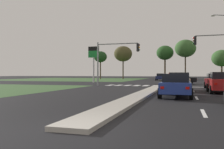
{
  "coord_description": "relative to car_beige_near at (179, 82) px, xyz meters",
  "views": [
    {
      "loc": [
        2.83,
        -5.54,
        1.48
      ],
      "look_at": [
        -7.5,
        29.27,
        1.36
      ],
      "focal_mm": 39.61,
      "sensor_mm": 36.0,
      "label": 1
    }
  ],
  "objects": [
    {
      "name": "car_beige_near",
      "position": [
        0.0,
        0.0,
        0.0
      ],
      "size": [
        1.97,
        4.14,
        1.58
      ],
      "color": "#BCAD8E",
      "rests_on": "ground"
    },
    {
      "name": "crosswalk_bar_near",
      "position": [
        -8.76,
        8.43,
        -0.8
      ],
      "size": [
        0.7,
        2.8,
        0.01
      ],
      "primitive_type": "cube",
      "color": "silver",
      "rests_on": "ground"
    },
    {
      "name": "crosswalk_bar_second",
      "position": [
        -7.61,
        8.43,
        -0.8
      ],
      "size": [
        0.7,
        2.8,
        0.01
      ],
      "primitive_type": "cube",
      "color": "silver",
      "rests_on": "ground"
    },
    {
      "name": "treeline_third",
      "position": [
        -4.74,
        45.76,
        6.25
      ],
      "size": [
        4.52,
        4.52,
        9.03
      ],
      "color": "#423323",
      "rests_on": "ground"
    },
    {
      "name": "grass_verge_far_left",
      "position": [
        -27.86,
        38.13,
        -0.8
      ],
      "size": [
        35.0,
        35.0,
        0.01
      ],
      "primitive_type": "cube",
      "color": "#385B2D",
      "rests_on": "ground"
    },
    {
      "name": "treeline_second",
      "position": [
        -16.37,
        45.88,
        6.27
      ],
      "size": [
        5.12,
        5.12,
        9.27
      ],
      "color": "#423323",
      "rests_on": "ground"
    },
    {
      "name": "lane_dash_second",
      "position": [
        1.14,
        -6.08,
        -0.8
      ],
      "size": [
        0.14,
        2.0,
        0.01
      ],
      "primitive_type": "cube",
      "color": "silver",
      "rests_on": "ground"
    },
    {
      "name": "ground_plane",
      "position": [
        -2.36,
        13.63,
        -0.81
      ],
      "size": [
        200.0,
        200.0,
        0.0
      ],
      "primitive_type": "plane",
      "color": "black"
    },
    {
      "name": "traffic_signal_near_right",
      "position": [
        3.86,
        7.03,
        3.22
      ],
      "size": [
        4.05,
        0.32,
        5.93
      ],
      "color": "gray",
      "rests_on": "ground"
    },
    {
      "name": "traffic_signal_near_left",
      "position": [
        -7.93,
        7.03,
        2.95
      ],
      "size": [
        5.39,
        0.32,
        5.37
      ],
      "color": "gray",
      "rests_on": "ground"
    },
    {
      "name": "lane_dash_third",
      "position": [
        1.14,
        -0.08,
        -0.8
      ],
      "size": [
        0.14,
        2.0,
        0.01
      ],
      "primitive_type": "cube",
      "color": "silver",
      "rests_on": "ground"
    },
    {
      "name": "crosswalk_bar_third",
      "position": [
        -6.46,
        8.43,
        -0.8
      ],
      "size": [
        0.7,
        2.8,
        0.01
      ],
      "primitive_type": "cube",
      "color": "silver",
      "rests_on": "ground"
    },
    {
      "name": "treeline_fourth",
      "position": [
        0.52,
        42.31,
        6.95
      ],
      "size": [
        5.16,
        5.16,
        9.97
      ],
      "color": "#423323",
      "rests_on": "ground"
    },
    {
      "name": "crosswalk_bar_fifth",
      "position": [
        -4.16,
        8.43,
        -0.8
      ],
      "size": [
        0.7,
        2.8,
        0.01
      ],
      "primitive_type": "cube",
      "color": "silver",
      "rests_on": "ground"
    },
    {
      "name": "stop_bar_near",
      "position": [
        1.44,
        6.63,
        -0.8
      ],
      "size": [
        6.4,
        0.5,
        0.01
      ],
      "primitive_type": "cube",
      "color": "silver",
      "rests_on": "ground"
    },
    {
      "name": "median_island_near",
      "position": [
        -2.36,
        -5.37,
        -0.74
      ],
      "size": [
        1.2,
        22.0,
        0.14
      ],
      "primitive_type": "cube",
      "color": "#ADA89E",
      "rests_on": "ground"
    },
    {
      "name": "crosswalk_bar_fourth",
      "position": [
        -5.31,
        8.43,
        -0.8
      ],
      "size": [
        0.7,
        2.8,
        0.01
      ],
      "primitive_type": "cube",
      "color": "silver",
      "rests_on": "ground"
    },
    {
      "name": "crosswalk_bar_sixth",
      "position": [
        -3.01,
        8.43,
        -0.8
      ],
      "size": [
        0.7,
        2.8,
        0.01
      ],
      "primitive_type": "cube",
      "color": "silver",
      "rests_on": "ground"
    },
    {
      "name": "treeline_near",
      "position": [
        -22.63,
        44.37,
        5.42
      ],
      "size": [
        3.69,
        3.69,
        7.85
      ],
      "color": "#423323",
      "rests_on": "ground"
    },
    {
      "name": "fuel_price_totem",
      "position": [
        -13.96,
        16.11,
        3.53
      ],
      "size": [
        1.8,
        0.24,
        5.94
      ],
      "color": "silver",
      "rests_on": "ground"
    },
    {
      "name": "lane_dash_near",
      "position": [
        1.14,
        -12.08,
        -0.8
      ],
      "size": [
        0.14,
        2.0,
        0.01
      ],
      "primitive_type": "cube",
      "color": "silver",
      "rests_on": "ground"
    },
    {
      "name": "treeline_fifth",
      "position": [
        9.42,
        46.3,
        4.61
      ],
      "size": [
        4.99,
        4.99,
        7.56
      ],
      "color": "#423323",
      "rests_on": "ground"
    },
    {
      "name": "car_black_fifth",
      "position": [
        -0.2,
        14.31,
        -0.05
      ],
      "size": [
        4.5,
        1.97,
        1.48
      ],
      "rotation": [
        0.0,
        0.0,
        1.57
      ],
      "color": "black",
      "rests_on": "ground"
    },
    {
      "name": "pedestrian_at_median",
      "position": [
        -2.4,
        26.31,
        0.34
      ],
      "size": [
        0.34,
        0.34,
        1.67
      ],
      "rotation": [
        0.0,
        0.0,
        3.91
      ],
      "color": "#9E8966",
      "rests_on": "median_island_far"
    },
    {
      "name": "car_navy_third",
      "position": [
        -4.63,
        32.46,
        -0.03
      ],
      "size": [
        1.96,
        4.51,
        1.52
      ],
      "rotation": [
        0.0,
        0.0,
        3.14
      ],
      "color": "#161E47",
      "rests_on": "ground"
    },
    {
      "name": "car_blue_sixth",
      "position": [
        -0.08,
        -5.68,
        -0.05
      ],
      "size": [
        2.0,
        4.57,
        1.48
      ],
      "color": "navy",
      "rests_on": "ground"
    },
    {
      "name": "median_island_far",
      "position": [
        -2.36,
        38.63,
        -0.74
      ],
      "size": [
        1.2,
        36.0,
        0.14
      ],
      "primitive_type": "cube",
      "color": "#ADA89E",
      "rests_on": "ground"
    },
    {
      "name": "car_red_eighth",
      "position": [
        3.19,
        -1.55,
        0.01
      ],
      "size": [
        2.06,
        4.32,
        1.6
      ],
      "color": "#A31919",
      "rests_on": "ground"
    },
    {
      "name": "car_maroon_second",
      "position": [
        3.37,
        3.71,
        -0.04
      ],
      "size": [
        2.07,
        4.6,
        1.49
      ],
      "color": "maroon",
      "rests_on": "ground"
    }
  ]
}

